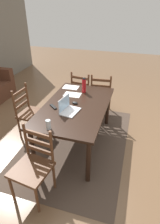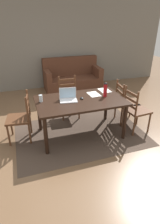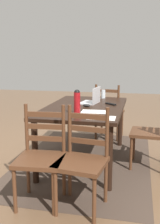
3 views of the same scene
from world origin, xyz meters
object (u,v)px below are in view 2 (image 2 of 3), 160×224
(dining_table, at_px, (80,104))
(laptop, at_px, (68,97))
(water_bottle, at_px, (105,89))
(chair_left_far, at_px, (21,118))
(drinking_glass, at_px, (41,98))
(chair_right_near, at_px, (136,110))
(chair_far_head, at_px, (69,98))
(couch, at_px, (72,78))
(chair_right_far, at_px, (126,102))
(tv_remote, at_px, (67,94))
(computer_mouse, at_px, (82,98))

(dining_table, height_order, laptop, laptop)
(water_bottle, bearing_deg, chair_left_far, 173.65)
(drinking_glass, bearing_deg, chair_right_near, -10.51)
(chair_far_head, height_order, couch, couch)
(couch, height_order, water_bottle, water_bottle)
(chair_right_far, bearing_deg, drinking_glass, -178.08)
(chair_right_far, relative_size, tv_remote, 5.59)
(chair_far_head, distance_m, tv_remote, 0.66)
(chair_far_head, relative_size, water_bottle, 3.36)
(chair_far_head, height_order, laptop, laptop)
(laptop, xyz_separation_m, tv_remote, (0.05, 0.26, -0.05))
(tv_remote, bearing_deg, chair_right_near, -162.04)
(dining_table, height_order, chair_right_far, chair_right_far)
(chair_right_near, relative_size, computer_mouse, 9.50)
(dining_table, relative_size, computer_mouse, 16.76)
(couch, relative_size, laptop, 5.13)
(chair_far_head, xyz_separation_m, computer_mouse, (0.03, -0.84, 0.32))
(chair_right_far, distance_m, water_bottle, 0.79)
(chair_far_head, relative_size, tv_remote, 5.59)
(dining_table, bearing_deg, drinking_glass, 168.91)
(dining_table, relative_size, water_bottle, 5.94)
(chair_left_far, bearing_deg, chair_right_far, 0.28)
(chair_right_near, xyz_separation_m, computer_mouse, (-1.09, 0.23, 0.32))
(computer_mouse, bearing_deg, chair_left_far, -179.79)
(dining_table, distance_m, drinking_glass, 0.75)
(dining_table, distance_m, chair_left_far, 1.16)
(couch, distance_m, water_bottle, 2.73)
(chair_left_far, height_order, water_bottle, water_bottle)
(chair_right_near, relative_size, couch, 0.53)
(couch, bearing_deg, chair_left_far, -124.99)
(water_bottle, bearing_deg, drinking_glass, 173.93)
(chair_right_near, distance_m, chair_far_head, 1.55)
(dining_table, bearing_deg, chair_right_near, -10.14)
(couch, bearing_deg, dining_table, -102.91)
(laptop, bearing_deg, dining_table, -14.26)
(chair_left_far, distance_m, laptop, 0.98)
(tv_remote, bearing_deg, drinking_glass, 57.60)
(chair_right_far, relative_size, laptop, 2.71)
(chair_left_far, bearing_deg, computer_mouse, -8.13)
(dining_table, relative_size, tv_remote, 9.86)
(chair_far_head, bearing_deg, chair_right_far, -30.51)
(chair_left_far, relative_size, water_bottle, 3.36)
(chair_far_head, distance_m, chair_right_far, 1.31)
(dining_table, xyz_separation_m, tv_remote, (-0.17, 0.32, 0.10))
(computer_mouse, relative_size, tv_remote, 0.59)
(chair_right_far, height_order, tv_remote, chair_right_far)
(couch, height_order, laptop, couch)
(chair_right_near, xyz_separation_m, chair_left_far, (-2.25, 0.39, 0.00))
(chair_right_near, relative_size, chair_far_head, 1.00)
(chair_right_far, height_order, laptop, laptop)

